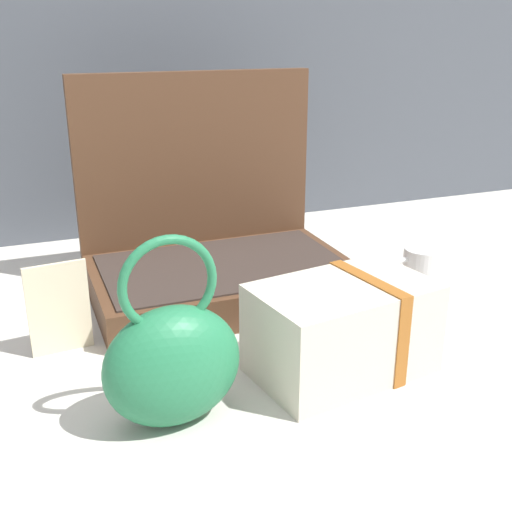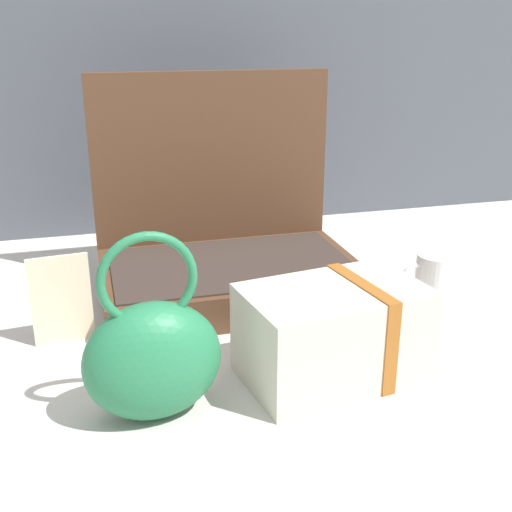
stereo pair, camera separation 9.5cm
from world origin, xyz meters
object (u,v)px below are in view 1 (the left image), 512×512
coffee_mug (421,270)px  teal_pouch_handbag (173,362)px  info_card_left (59,308)px  open_suitcase (214,243)px  cream_toiletry_bag (344,328)px

coffee_mug → teal_pouch_handbag: bearing=-156.0°
coffee_mug → info_card_left: bearing=179.9°
open_suitcase → coffee_mug: (0.34, -0.15, -0.04)m
cream_toiletry_bag → coffee_mug: cream_toiletry_bag is taller
open_suitcase → coffee_mug: 0.38m
cream_toiletry_bag → info_card_left: info_card_left is taller
teal_pouch_handbag → cream_toiletry_bag: bearing=7.5°
cream_toiletry_bag → coffee_mug: 0.33m
open_suitcase → info_card_left: open_suitcase is taller
coffee_mug → info_card_left: 0.63m
teal_pouch_handbag → open_suitcase: bearing=65.6°
teal_pouch_handbag → info_card_left: bearing=115.6°
cream_toiletry_bag → info_card_left: (-0.36, 0.20, 0.00)m
open_suitcase → teal_pouch_handbag: bearing=-114.4°
open_suitcase → info_card_left: 0.32m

